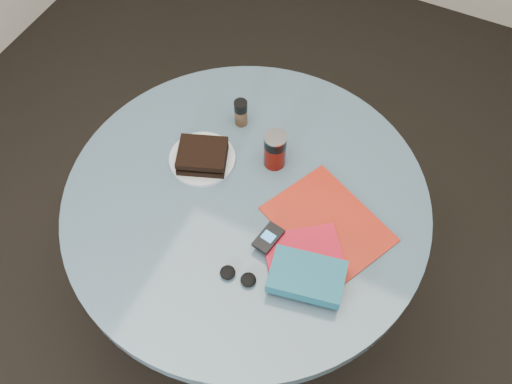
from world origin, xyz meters
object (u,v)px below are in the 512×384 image
at_px(novel, 307,277).
at_px(magazine, 328,224).
at_px(table, 247,228).
at_px(mp3_player, 268,238).
at_px(sandwich, 202,156).
at_px(headphones, 238,276).
at_px(pepper_grinder, 241,113).
at_px(red_book, 303,252).
at_px(plate, 202,159).
at_px(soda_can, 275,150).

bearing_deg(novel, magazine, 83.44).
distance_m(table, mp3_player, 0.24).
relative_size(sandwich, headphones, 1.68).
xyz_separation_m(table, magazine, (0.23, 0.02, 0.17)).
bearing_deg(headphones, sandwich, 132.69).
height_order(table, mp3_player, mp3_player).
relative_size(pepper_grinder, red_book, 0.47).
height_order(pepper_grinder, red_book, pepper_grinder).
distance_m(plate, red_book, 0.40).
xyz_separation_m(mp3_player, headphones, (-0.03, -0.12, -0.02)).
distance_m(table, sandwich, 0.26).
bearing_deg(headphones, mp3_player, 78.33).
height_order(plate, mp3_player, mp3_player).
bearing_deg(red_book, headphones, -168.72).
xyz_separation_m(novel, headphones, (-0.16, -0.06, -0.03)).
distance_m(sandwich, pepper_grinder, 0.18).
distance_m(sandwich, magazine, 0.39).
height_order(sandwich, red_book, sandwich).
height_order(plate, headphones, headphones).
relative_size(soda_can, headphones, 1.20).
xyz_separation_m(table, mp3_player, (0.11, -0.10, 0.19)).
bearing_deg(magazine, headphones, -94.97).
bearing_deg(mp3_player, table, 139.08).
bearing_deg(red_book, sandwich, 122.43).
relative_size(sandwich, magazine, 0.54).
relative_size(table, soda_can, 8.54).
relative_size(magazine, red_book, 1.59).
xyz_separation_m(table, plate, (-0.17, 0.06, 0.17)).
bearing_deg(magazine, red_book, -77.26).
bearing_deg(plate, novel, -27.68).
distance_m(mp3_player, headphones, 0.13).
height_order(plate, pepper_grinder, pepper_grinder).
relative_size(plate, headphones, 1.91).
height_order(magazine, novel, novel).
xyz_separation_m(soda_can, magazine, (0.21, -0.12, -0.06)).
distance_m(red_book, novel, 0.08).
relative_size(plate, red_book, 0.98).
bearing_deg(pepper_grinder, plate, -102.03).
bearing_deg(plate, red_book, -21.45).
height_order(magazine, mp3_player, mp3_player).
bearing_deg(soda_can, novel, -52.85).
bearing_deg(novel, mp3_player, 144.59).
bearing_deg(headphones, soda_can, 101.00).
height_order(sandwich, novel, sandwich).
height_order(pepper_grinder, headphones, pepper_grinder).
distance_m(soda_can, headphones, 0.37).
relative_size(sandwich, pepper_grinder, 1.84).
distance_m(sandwich, mp3_player, 0.31).
xyz_separation_m(soda_can, red_book, (0.19, -0.23, -0.05)).
relative_size(soda_can, red_book, 0.61).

